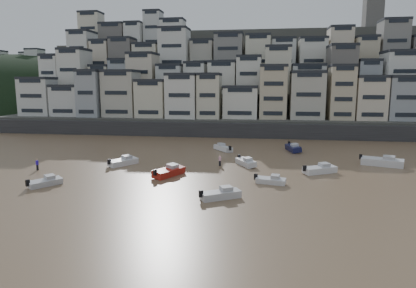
% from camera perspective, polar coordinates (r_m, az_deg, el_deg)
% --- Properties ---
extents(ground, '(400.00, 400.00, 0.00)m').
position_cam_1_polar(ground, '(32.62, -25.51, -15.20)').
color(ground, '#846447').
rests_on(ground, ground).
extents(sea_strip, '(340.00, 340.00, 0.00)m').
position_cam_1_polar(sea_strip, '(212.28, -28.48, 4.71)').
color(sea_strip, '#4A6169').
rests_on(sea_strip, ground).
extents(harbor_wall, '(140.00, 3.00, 3.50)m').
position_cam_1_polar(harbor_wall, '(90.35, 3.78, 2.15)').
color(harbor_wall, '#38383A').
rests_on(harbor_wall, ground).
extents(hillside, '(141.04, 66.00, 50.00)m').
position_cam_1_polar(hillside, '(129.20, 7.45, 9.27)').
color(hillside, '#4C4C47').
rests_on(hillside, ground).
extents(headland, '(216.00, 135.00, 53.33)m').
position_cam_1_polar(headland, '(195.39, -26.71, 4.55)').
color(headland, black).
rests_on(headland, ground).
extents(boat_a, '(5.25, 4.11, 1.40)m').
position_cam_1_polar(boat_a, '(42.60, 1.97, -7.51)').
color(boat_a, silver).
rests_on(boat_a, ground).
extents(boat_b, '(4.43, 2.27, 1.15)m').
position_cam_1_polar(boat_b, '(49.34, 9.63, -5.43)').
color(boat_b, silver).
rests_on(boat_b, ground).
extents(boat_c, '(4.40, 6.18, 1.62)m').
position_cam_1_polar(boat_c, '(53.00, -6.05, -4.05)').
color(boat_c, '#B01F15').
rests_on(boat_c, ground).
extents(boat_d, '(5.78, 4.35, 1.53)m').
position_cam_1_polar(boat_d, '(56.68, 16.83, -3.57)').
color(boat_d, white).
rests_on(boat_d, ground).
extents(boat_e, '(4.04, 5.38, 1.42)m').
position_cam_1_polar(boat_e, '(59.57, 5.82, -2.65)').
color(boat_e, silver).
rests_on(boat_e, ground).
extents(boat_f, '(4.51, 5.55, 1.49)m').
position_cam_1_polar(boat_f, '(61.04, -12.92, -2.52)').
color(boat_f, white).
rests_on(boat_f, ground).
extents(boat_g, '(7.16, 4.42, 1.86)m').
position_cam_1_polar(boat_g, '(65.21, 25.23, -2.26)').
color(boat_g, silver).
rests_on(boat_g, ground).
extents(boat_h, '(4.65, 5.43, 1.48)m').
position_cam_1_polar(boat_h, '(72.21, 2.34, -0.47)').
color(boat_h, silver).
rests_on(boat_h, ground).
extents(boat_i, '(3.20, 6.25, 1.63)m').
position_cam_1_polar(boat_i, '(73.59, 12.96, -0.46)').
color(boat_i, '#141740').
rests_on(boat_i, ground).
extents(boat_j, '(3.81, 4.63, 1.25)m').
position_cam_1_polar(boat_j, '(52.05, -23.77, -5.27)').
color(boat_j, silver).
rests_on(boat_j, ground).
extents(person_blue, '(0.44, 0.44, 1.74)m').
position_cam_1_polar(person_blue, '(61.86, -24.79, -2.88)').
color(person_blue, '#3219C0').
rests_on(person_blue, ground).
extents(person_pink, '(0.44, 0.44, 1.74)m').
position_cam_1_polar(person_pink, '(59.11, 1.84, -2.54)').
color(person_pink, '#EEA8C0').
rests_on(person_pink, ground).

